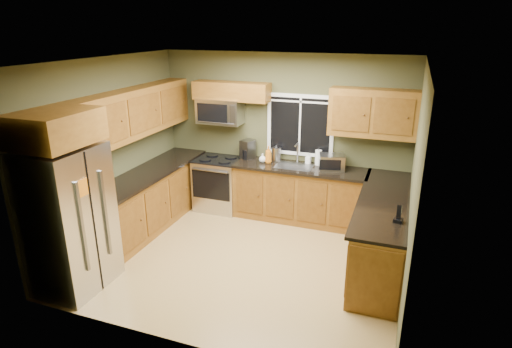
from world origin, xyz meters
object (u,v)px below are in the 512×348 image
Objects in this scene: kettle at (276,153)px; cordless_phone at (399,217)px; range at (219,183)px; paper_towel_roll at (318,158)px; microwave at (220,111)px; soap_bottle_c at (263,158)px; toaster_oven at (332,162)px; soap_bottle_a at (268,154)px; refrigerator at (70,220)px; soap_bottle_b at (308,158)px; coffee_maker at (248,150)px.

kettle reaches higher than cordless_phone.
paper_towel_roll is at bearing 7.06° from range.
microwave is 5.04× the size of soap_bottle_c.
microwave is 2.76× the size of paper_towel_roll.
kettle reaches higher than toaster_oven.
range is 1.23× the size of microwave.
soap_bottle_a reaches higher than kettle.
paper_towel_roll is 0.92m from soap_bottle_c.
refrigerator is at bearing -118.00° from soap_bottle_c.
toaster_oven is at bearing -23.21° from soap_bottle_b.
paper_towel_roll is at bearing 51.28° from refrigerator.
soap_bottle_a is (0.90, -0.10, -0.65)m from microwave.
paper_towel_roll is at bearing 1.96° from coffee_maker.
soap_bottle_a is 0.12m from soap_bottle_c.
toaster_oven is 1.63× the size of paper_towel_roll.
microwave is at bearing -177.63° from kettle.
refrigerator is at bearing -126.49° from soap_bottle_b.
soap_bottle_b is (-0.42, 0.18, -0.03)m from toaster_oven.
coffee_maker is at bearing -176.63° from soap_bottle_b.
soap_bottle_b is at bearing 3.53° from microwave.
coffee_maker is at bearing 175.40° from toaster_oven.
toaster_oven is (2.64, 2.82, 0.16)m from refrigerator.
range is (0.69, 2.77, -0.43)m from refrigerator.
soap_bottle_a reaches higher than soap_bottle_b.
toaster_oven is 1.56× the size of kettle.
coffee_maker is at bearing 19.36° from range.
range is 1.18m from kettle.
soap_bottle_c is at bearing -168.69° from paper_towel_roll.
kettle is (-0.96, 0.13, 0.01)m from toaster_oven.
soap_bottle_a is at bearing 3.47° from soap_bottle_c.
toaster_oven is (1.95, 0.05, 0.59)m from range.
toaster_oven is 1.47m from coffee_maker.
kettle is (0.51, 0.01, -0.02)m from coffee_maker.
microwave is 1.08m from soap_bottle_c.
kettle is 1.61× the size of soap_bottle_b.
cordless_phone reaches higher than range.
soap_bottle_b is at bearing 17.11° from soap_bottle_a.
soap_bottle_b is (1.05, 0.06, -0.06)m from coffee_maker.
toaster_oven is 0.96m from kettle.
range is at bearing 76.03° from refrigerator.
toaster_oven reaches higher than soap_bottle_b.
toaster_oven is 2.52× the size of soap_bottle_b.
refrigerator is 3.17m from coffee_maker.
coffee_maker is 1.09× the size of soap_bottle_a.
refrigerator is 1.92× the size of range.
coffee_maker is at bearing 3.87° from microwave.
kettle is 1.31× the size of cordless_phone.
refrigerator reaches higher than soap_bottle_a.
cordless_phone is (2.13, -1.62, -0.08)m from soap_bottle_a.
soap_bottle_c is (-0.90, -0.18, -0.05)m from paper_towel_roll.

